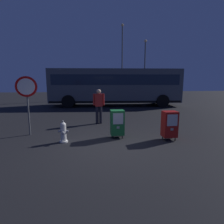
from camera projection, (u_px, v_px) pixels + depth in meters
ground_plane at (107, 146)px, 5.80m from camera, size 60.00×60.00×0.00m
fire_hydrant at (63, 132)px, 6.14m from camera, size 0.33×0.31×0.75m
newspaper_box_primary at (117, 122)px, 6.60m from camera, size 0.48×0.42×1.02m
newspaper_box_secondary at (170, 124)px, 6.35m from camera, size 0.48×0.42×1.02m
stop_sign at (27, 93)px, 6.76m from camera, size 0.71×0.31×2.23m
pedestrian at (99, 104)px, 8.76m from camera, size 0.55×0.22×1.67m
bus_near at (115, 85)px, 15.16m from camera, size 10.66×3.41×3.00m
street_light_near_left at (122, 57)px, 21.61m from camera, size 0.32×0.32×8.60m
street_light_near_right at (145, 65)px, 21.87m from camera, size 0.32×0.32×6.86m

